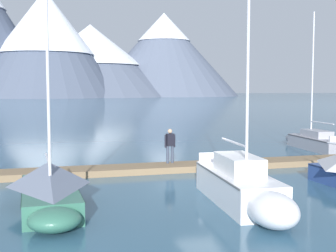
{
  "coord_description": "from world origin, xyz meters",
  "views": [
    {
      "loc": [
        -6.89,
        -16.42,
        3.96
      ],
      "look_at": [
        0.0,
        6.0,
        2.0
      ],
      "focal_mm": 47.82,
      "sensor_mm": 36.0,
      "label": 1
    }
  ],
  "objects": [
    {
      "name": "mountain_rear_spur",
      "position": [
        63.84,
        221.25,
        23.21
      ],
      "size": [
        81.51,
        81.51,
        45.24
      ],
      "color": "slate",
      "rests_on": "ground"
    },
    {
      "name": "sailboat_far_berth",
      "position": [
        10.92,
        8.8,
        0.54
      ],
      "size": [
        2.1,
        6.5,
        8.97
      ],
      "color": "#93939E",
      "rests_on": "ground"
    },
    {
      "name": "ground_plane",
      "position": [
        0.0,
        0.0,
        0.0
      ],
      "size": [
        700.0,
        700.0,
        0.0
      ],
      "primitive_type": "plane",
      "color": "#335B75"
    },
    {
      "name": "mountain_east_summit",
      "position": [
        23.19,
        217.57,
        19.78
      ],
      "size": [
        90.08,
        90.08,
        36.89
      ],
      "color": "slate",
      "rests_on": "ground"
    },
    {
      "name": "dock",
      "position": [
        0.0,
        4.0,
        0.14
      ],
      "size": [
        28.28,
        2.66,
        0.3
      ],
      "color": "#846B4C",
      "rests_on": "ground"
    },
    {
      "name": "person_on_dock",
      "position": [
        -0.38,
        4.42,
        1.26
      ],
      "size": [
        0.58,
        0.29,
        1.69
      ],
      "color": "#384256",
      "rests_on": "dock"
    },
    {
      "name": "sailboat_second_berth",
      "position": [
        -6.36,
        -1.4,
        0.7
      ],
      "size": [
        2.01,
        5.82,
        6.72
      ],
      "color": "#336B56",
      "rests_on": "ground"
    },
    {
      "name": "mountain_shoulder_ridge",
      "position": [
        0.45,
        199.52,
        26.42
      ],
      "size": [
        70.39,
        70.39,
        49.12
      ],
      "color": "#4C566B",
      "rests_on": "ground"
    },
    {
      "name": "sailboat_mid_dock_port",
      "position": [
        -0.16,
        -3.13,
        0.68
      ],
      "size": [
        2.17,
        6.6,
        9.05
      ],
      "color": "white",
      "rests_on": "ground"
    }
  ]
}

